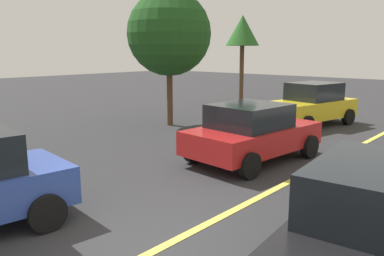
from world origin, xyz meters
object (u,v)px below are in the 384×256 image
car_yellow_behind_van (311,104)px  tree_centre_verge (169,34)px  car_black_far_lane (381,234)px  tree_left_verge (243,32)px  car_red_near_curb (252,132)px

car_yellow_behind_van → tree_centre_verge: 6.26m
car_black_far_lane → car_yellow_behind_van: size_ratio=1.03×
car_yellow_behind_van → tree_centre_verge: tree_centre_verge is taller
car_black_far_lane → car_yellow_behind_van: 11.42m
car_black_far_lane → tree_left_verge: size_ratio=0.90×
car_black_far_lane → tree_left_verge: bearing=39.8°
car_yellow_behind_van → tree_centre_verge: size_ratio=0.81×
car_red_near_curb → car_black_far_lane: (-4.08, -4.42, 0.03)m
car_red_near_curb → tree_left_verge: 12.09m
car_yellow_behind_van → tree_centre_verge: (-3.72, 4.22, 2.74)m
car_yellow_behind_van → car_red_near_curb: bearing=-169.7°
car_yellow_behind_van → tree_left_verge: size_ratio=0.87×
car_black_far_lane → tree_left_verge: (13.52, 11.28, 3.14)m
tree_left_verge → car_yellow_behind_van: bearing=-121.3°
car_black_far_lane → car_yellow_behind_van: car_yellow_behind_van is taller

